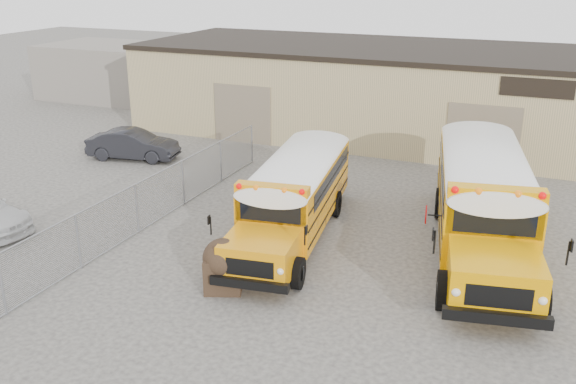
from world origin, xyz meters
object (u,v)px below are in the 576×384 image
at_px(school_bus_right, 472,140).
at_px(tarp_bundle, 223,264).
at_px(car_dark, 133,145).
at_px(school_bus_left, 328,146).

distance_m(school_bus_right, tarp_bundle, 13.58).
bearing_deg(car_dark, tarp_bundle, -145.56).
relative_size(tarp_bundle, car_dark, 0.37).
bearing_deg(car_dark, school_bus_left, -99.19).
bearing_deg(school_bus_right, car_dark, -169.59).
bearing_deg(tarp_bundle, school_bus_right, 67.96).
xyz_separation_m(school_bus_right, car_dark, (-15.26, -2.80, -1.14)).
distance_m(school_bus_left, tarp_bundle, 10.23).
relative_size(school_bus_right, car_dark, 2.61).
bearing_deg(tarp_bundle, car_dark, 136.24).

